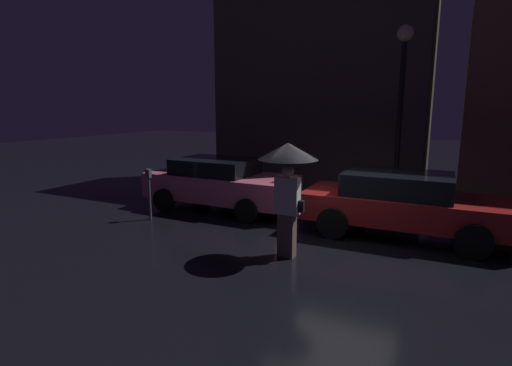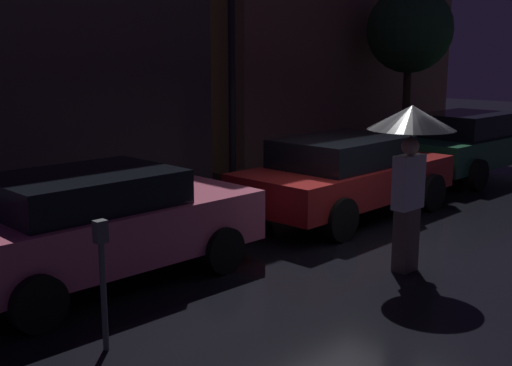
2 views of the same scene
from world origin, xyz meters
name	(u,v)px [view 1 (image 1 of 2)]	position (x,y,z in m)	size (l,w,h in m)	color
ground_plane	(338,245)	(0.00, 0.00, 0.00)	(60.00, 60.00, 0.00)	black
building_facade_left	(323,67)	(-2.46, 6.50, 4.26)	(7.34, 3.00, 8.52)	#564C47
parked_car_pink	(220,182)	(-3.83, 1.51, 0.76)	(4.24, 2.04, 1.43)	#DB6684
parked_car_red	(402,202)	(1.10, 1.28, 0.76)	(4.44, 2.04, 1.43)	maroon
pedestrian_with_umbrella	(288,167)	(-0.72, -1.10, 1.76)	(1.13, 1.13, 2.22)	#66564C
parking_meter	(149,189)	(-4.84, -0.28, 0.82)	(0.12, 0.10, 1.32)	#4C5154
street_lamp_near	(402,83)	(0.63, 3.72, 3.48)	(0.44, 0.44, 4.99)	black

